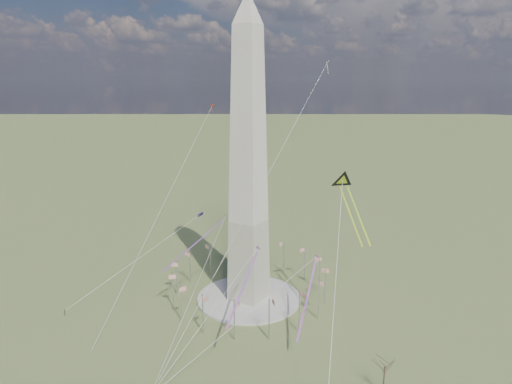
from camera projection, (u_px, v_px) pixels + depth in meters
The scene contains 13 objects.
ground at pixel (249, 299), 159.23m from camera, with size 2000.00×2000.00×0.00m, color #4E582C.
plaza at pixel (249, 298), 159.13m from camera, with size 36.00×36.00×0.80m, color #B0ADA1.
washington_monument at pixel (248, 164), 147.68m from camera, with size 15.56×15.56×100.00m.
flagpole_ring at pixel (249, 280), 157.48m from camera, with size 54.40×54.40×13.00m.
tree_near at pixel (385, 365), 109.19m from camera, with size 6.57×6.57×11.51m.
person_west at pixel (65, 312), 148.19m from camera, with size 0.94×0.73×1.93m, color gray.
kite_delta_black at pixel (344, 184), 135.07m from camera, with size 17.63×18.73×17.27m.
kite_diamond_purple at pixel (200, 217), 168.72m from camera, with size 2.27×3.07×8.96m.
kite_streamer_left at pixel (248, 274), 130.06m from camera, with size 4.99×22.91×15.80m.
kite_streamer_mid at pixel (205, 235), 151.59m from camera, with size 12.54×21.76×16.45m.
kite_streamer_right at pixel (310, 284), 135.41m from camera, with size 6.56×24.11×16.74m.
kite_small_red at pixel (212, 107), 197.09m from camera, with size 1.51×2.19×4.60m.
kite_small_white at pixel (328, 64), 172.11m from camera, with size 1.60×1.86×5.02m.
Camera 1 is at (77.11, -123.44, 74.69)m, focal length 32.00 mm.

